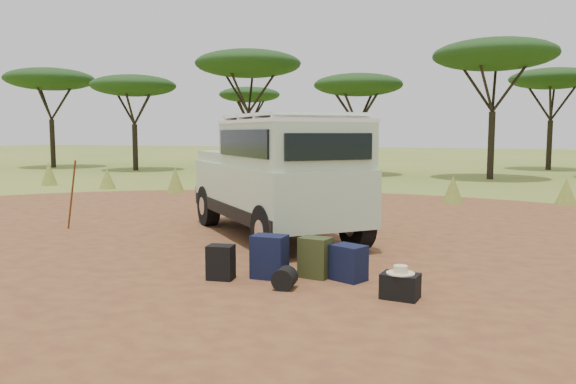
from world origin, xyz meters
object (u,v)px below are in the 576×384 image
(backpack_navy, at_px, (269,257))
(hard_case, at_px, (400,286))
(backpack_olive, at_px, (315,258))
(duffel_navy, at_px, (349,263))
(walking_staff, at_px, (72,195))
(backpack_black, at_px, (221,263))
(safari_vehicle, at_px, (277,179))

(backpack_navy, relative_size, hard_case, 1.37)
(backpack_olive, height_order, duffel_navy, backpack_olive)
(walking_staff, bearing_deg, hard_case, -81.69)
(backpack_black, relative_size, hard_case, 1.09)
(walking_staff, height_order, hard_case, walking_staff)
(safari_vehicle, xyz_separation_m, duffel_navy, (2.05, -2.66, -0.88))
(hard_case, bearing_deg, backpack_olive, 160.86)
(safari_vehicle, relative_size, walking_staff, 3.07)
(safari_vehicle, height_order, backpack_olive, safari_vehicle)
(backpack_black, bearing_deg, backpack_olive, 17.46)
(backpack_black, relative_size, backpack_olive, 0.85)
(backpack_olive, relative_size, hard_case, 1.28)
(walking_staff, distance_m, backpack_olive, 6.16)
(safari_vehicle, bearing_deg, backpack_olive, -12.82)
(walking_staff, bearing_deg, backpack_black, -90.05)
(duffel_navy, distance_m, hard_case, 1.00)
(backpack_navy, relative_size, duffel_navy, 1.23)
(walking_staff, bearing_deg, duffel_navy, -79.01)
(safari_vehicle, distance_m, duffel_navy, 3.47)
(hard_case, bearing_deg, duffel_navy, 148.89)
(walking_staff, relative_size, backpack_navy, 2.56)
(backpack_black, distance_m, duffel_navy, 1.74)
(backpack_olive, relative_size, duffel_navy, 1.15)
(backpack_navy, xyz_separation_m, hard_case, (1.85, -0.37, -0.15))
(walking_staff, xyz_separation_m, backpack_black, (4.64, -2.50, -0.49))
(safari_vehicle, height_order, backpack_black, safari_vehicle)
(safari_vehicle, distance_m, hard_case, 4.44)
(backpack_black, xyz_separation_m, duffel_navy, (1.66, 0.54, 0.01))
(safari_vehicle, bearing_deg, hard_case, -2.54)
(backpack_navy, bearing_deg, duffel_navy, 13.98)
(walking_staff, height_order, backpack_black, walking_staff)
(backpack_black, relative_size, backpack_navy, 0.79)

